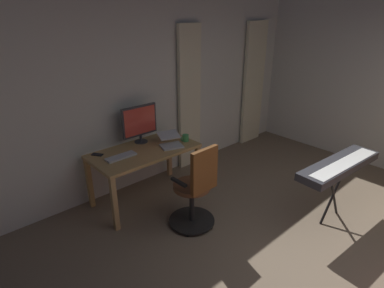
# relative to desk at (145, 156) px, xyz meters

# --- Properties ---
(back_room_partition) EXTENTS (5.70, 0.10, 2.63)m
(back_room_partition) POSITION_rel_desk_xyz_m (-0.61, -0.52, 0.67)
(back_room_partition) COLOR silver
(back_room_partition) RESTS_ON ground
(curtain_left_panel) EXTENTS (0.54, 0.06, 2.25)m
(curtain_left_panel) POSITION_rel_desk_xyz_m (-2.76, -0.41, 0.48)
(curtain_left_panel) COLOR beige
(curtain_left_panel) RESTS_ON ground
(curtain_right_panel) EXTENTS (0.42, 0.06, 2.25)m
(curtain_right_panel) POSITION_rel_desk_xyz_m (-1.15, -0.41, 0.48)
(curtain_right_panel) COLOR beige
(curtain_right_panel) RESTS_ON ground
(desk) EXTENTS (1.39, 0.73, 0.74)m
(desk) POSITION_rel_desk_xyz_m (0.00, 0.00, 0.00)
(desk) COLOR tan
(desk) RESTS_ON ground
(office_chair) EXTENTS (0.56, 0.56, 1.06)m
(office_chair) POSITION_rel_desk_xyz_m (-0.09, 0.90, -0.16)
(office_chair) COLOR black
(office_chair) RESTS_ON ground
(computer_monitor) EXTENTS (0.52, 0.18, 0.52)m
(computer_monitor) POSITION_rel_desk_xyz_m (-0.12, -0.25, 0.38)
(computer_monitor) COLOR #333338
(computer_monitor) RESTS_ON desk
(computer_keyboard) EXTENTS (0.39, 0.13, 0.02)m
(computer_keyboard) POSITION_rel_desk_xyz_m (0.35, 0.01, 0.11)
(computer_keyboard) COLOR #B7BCC1
(computer_keyboard) RESTS_ON desk
(laptop) EXTENTS (0.37, 0.40, 0.16)m
(laptop) POSITION_rel_desk_xyz_m (-0.34, 0.13, 0.15)
(laptop) COLOR #B7BCC1
(laptop) RESTS_ON desk
(computer_mouse) EXTENTS (0.06, 0.10, 0.04)m
(computer_mouse) POSITION_rel_desk_xyz_m (-0.62, -0.18, 0.11)
(computer_mouse) COLOR #B7BCC1
(computer_mouse) RESTS_ON desk
(cell_phone_face_up) EXTENTS (0.14, 0.16, 0.01)m
(cell_phone_face_up) POSITION_rel_desk_xyz_m (0.53, -0.26, 0.10)
(cell_phone_face_up) COLOR black
(cell_phone_face_up) RESTS_ON desk
(mug_tea) EXTENTS (0.13, 0.09, 0.09)m
(mug_tea) POSITION_rel_desk_xyz_m (-0.59, 0.14, 0.14)
(mug_tea) COLOR #3D9951
(mug_tea) RESTS_ON desk
(piano_keyboard) EXTENTS (1.31, 0.41, 0.80)m
(piano_keyboard) POSITION_rel_desk_xyz_m (-1.44, 1.92, 0.09)
(piano_keyboard) COLOR black
(piano_keyboard) RESTS_ON ground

